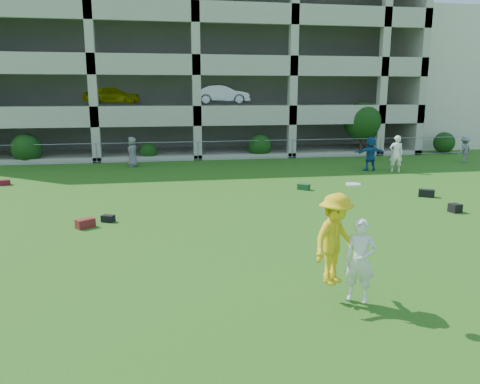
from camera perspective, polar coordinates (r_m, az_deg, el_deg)
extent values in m
plane|color=#235114|center=(10.68, 4.29, -10.68)|extent=(100.00, 100.00, 0.00)
cube|color=beige|center=(45.38, 24.60, 12.15)|extent=(16.00, 14.00, 10.00)
imported|color=slate|center=(26.89, -12.99, 4.77)|extent=(0.65, 0.89, 1.67)
imported|color=navy|center=(25.93, 15.61, 4.53)|extent=(1.69, 0.55, 1.81)
imported|color=white|center=(25.83, 18.50, 4.44)|extent=(0.79, 0.62, 1.92)
imported|color=slate|center=(30.90, 25.69, 4.68)|extent=(1.13, 0.91, 1.53)
cube|color=maroon|center=(15.30, -18.35, -3.64)|extent=(0.62, 0.57, 0.28)
cube|color=black|center=(15.77, -15.78, -3.13)|extent=(0.47, 0.40, 0.22)
cube|color=black|center=(18.02, 24.75, -1.79)|extent=(0.41, 0.41, 0.30)
cube|color=black|center=(20.19, 21.78, -0.13)|extent=(0.67, 0.56, 0.30)
cube|color=#560E19|center=(23.65, -26.76, 1.04)|extent=(0.49, 0.36, 0.24)
cube|color=#153A23|center=(20.31, 7.78, 0.63)|extent=(0.58, 0.55, 0.25)
imported|color=yellow|center=(9.44, 11.54, -5.63)|extent=(1.37, 1.22, 1.84)
imported|color=white|center=(9.31, 14.41, -8.07)|extent=(0.71, 0.65, 1.63)
cylinder|color=white|center=(8.79, 13.63, 0.91)|extent=(0.27, 0.27, 0.03)
cube|color=#9E998C|center=(42.39, -7.01, 14.56)|extent=(30.00, 0.50, 12.00)
cube|color=#9E998C|center=(39.54, 16.23, 14.36)|extent=(0.50, 14.00, 12.00)
cube|color=#9E998C|center=(35.84, -6.14, 5.67)|extent=(30.00, 14.00, 0.30)
cube|color=#9E998C|center=(35.63, -6.25, 10.47)|extent=(30.00, 14.00, 0.30)
cube|color=#9E998C|center=(35.67, -6.37, 15.29)|extent=(30.00, 14.00, 0.30)
cube|color=#9E998C|center=(35.96, -6.48, 20.07)|extent=(30.00, 14.00, 0.30)
cube|color=#9E998C|center=(28.83, -5.24, 8.92)|extent=(30.00, 0.30, 0.90)
cube|color=#9E998C|center=(28.82, -5.36, 14.89)|extent=(30.00, 0.30, 0.90)
cube|color=#9E998C|center=(29.12, -5.49, 20.79)|extent=(30.00, 0.30, 0.90)
cube|color=#9E998C|center=(29.05, -17.71, 15.26)|extent=(0.50, 0.50, 12.00)
cube|color=#9E998C|center=(28.94, -5.40, 15.77)|extent=(0.50, 0.50, 12.00)
cube|color=#9E998C|center=(30.06, 6.51, 15.61)|extent=(0.50, 0.50, 12.00)
cube|color=#9E998C|center=(32.28, 17.14, 14.92)|extent=(0.50, 0.50, 12.00)
cube|color=#605E59|center=(37.65, -6.58, 14.89)|extent=(29.00, 9.00, 11.60)
imported|color=#E8EA0C|center=(33.64, -15.30, 11.41)|extent=(3.95, 1.76, 1.32)
imported|color=silver|center=(33.85, -2.26, 11.82)|extent=(4.02, 1.44, 1.32)
cylinder|color=gray|center=(28.95, -17.09, 4.58)|extent=(0.06, 0.06, 1.20)
cylinder|color=gray|center=(28.85, -5.14, 5.04)|extent=(0.06, 0.06, 1.20)
cylinder|color=gray|center=(29.98, 6.40, 5.28)|extent=(0.06, 0.06, 1.20)
cylinder|color=gray|center=(32.20, 16.74, 5.31)|extent=(0.06, 0.06, 1.20)
cylinder|color=gray|center=(35.31, 25.50, 5.21)|extent=(0.06, 0.06, 1.20)
cylinder|color=gray|center=(28.79, -5.16, 6.13)|extent=(36.00, 0.04, 0.04)
cylinder|color=gray|center=(28.92, -5.12, 4.02)|extent=(36.00, 0.04, 0.04)
sphere|color=#163D11|center=(30.25, -24.55, 4.86)|extent=(1.76, 1.76, 1.76)
sphere|color=#163D11|center=(29.35, -11.11, 4.88)|extent=(1.10, 1.10, 1.10)
sphere|color=#163D11|center=(30.03, 2.41, 5.68)|extent=(1.54, 1.54, 1.54)
cylinder|color=#382314|center=(32.44, 14.56, 6.16)|extent=(0.16, 0.16, 1.96)
sphere|color=#163D11|center=(32.34, 14.68, 8.38)|extent=(2.52, 2.52, 2.52)
sphere|color=#163D11|center=(35.22, 23.63, 5.54)|extent=(1.43, 1.43, 1.43)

